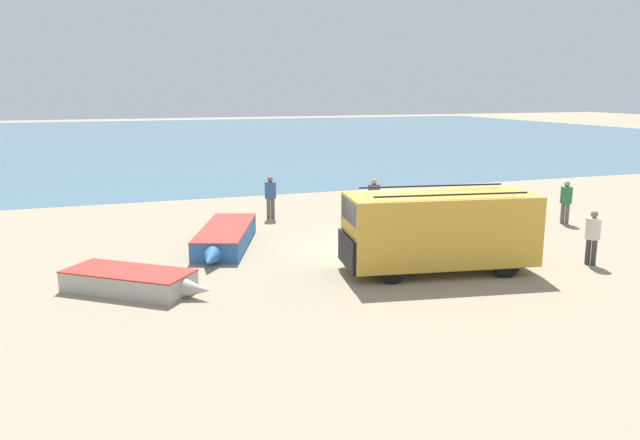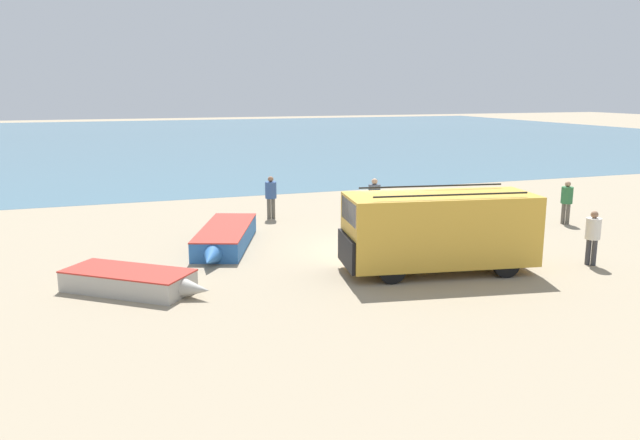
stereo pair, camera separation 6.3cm
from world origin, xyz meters
name	(u,v)px [view 2 (the right image)]	position (x,y,z in m)	size (l,w,h in m)	color
ground_plane	(385,252)	(0.00, 0.00, 0.00)	(200.00, 200.00, 0.00)	gray
sea_water	(182,137)	(0.00, 52.00, 0.00)	(120.00, 80.00, 0.01)	#477084
parked_van	(439,229)	(0.46, -2.52, 1.25)	(5.70, 2.89, 2.40)	gold
fishing_rowboat_0	(225,237)	(-4.80, 2.33, 0.33)	(3.02, 5.60, 0.65)	#2D66AD
fishing_rowboat_1	(434,207)	(4.71, 5.16, 0.26)	(4.41, 2.03, 0.51)	#234CA3
fishing_rowboat_2	(132,281)	(-7.97, -1.50, 0.28)	(3.78, 3.28, 0.56)	#ADA89E
fisherman_0	(593,233)	(5.12, -3.48, 0.99)	(0.43, 0.43, 1.65)	#38383D
fisherman_1	(271,193)	(-2.13, 6.34, 1.04)	(0.46, 0.46, 1.74)	#5B564C
fisherman_2	(567,199)	(8.47, 1.54, 1.01)	(0.44, 0.44, 1.69)	#5B564C
fisherman_3	(374,197)	(1.43, 4.10, 1.07)	(0.47, 0.47, 1.79)	#5B564C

